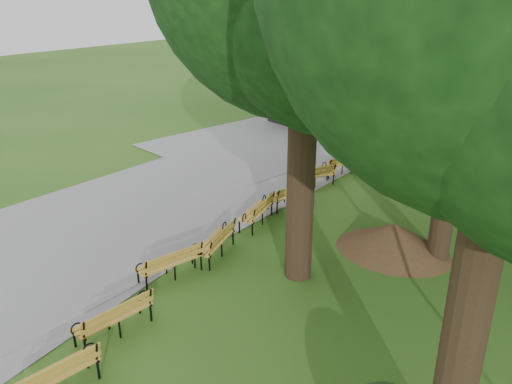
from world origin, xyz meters
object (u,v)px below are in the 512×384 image
Objects in this scene: bench_5 at (289,194)px; bench_3 at (214,242)px; lamp_post at (317,93)px; bench_4 at (256,211)px; bench_2 at (170,262)px; bench_7 at (338,164)px; person at (304,162)px; dirt_mound at (394,237)px; bench_0 at (50,376)px; bench_6 at (312,176)px; kiosk at (306,100)px; bench_1 at (113,316)px.

bench_3 is at bearing 14.45° from bench_5.
lamp_post is 10.40m from bench_4.
bench_5 is (-0.11, 5.87, 0.00)m from bench_2.
bench_7 is at bearing -164.73° from bench_2.
bench_3 is 1.00× the size of bench_7.
person reaches higher than bench_7.
person is 0.86× the size of bench_5.
dirt_mound is at bearing 152.94° from bench_2.
lamp_post is at bearing -157.06° from bench_0.
person is 0.75m from bench_6.
lamp_post is at bearing -36.12° from kiosk.
person reaches higher than bench_0.
person is 0.86× the size of bench_7.
kiosk is 9.97m from bench_6.
lamp_post is 6.76m from bench_6.
dirt_mound is 6.68m from bench_7.
dirt_mound is 4.37m from bench_5.
lamp_post is 11.83m from dirt_mound.
lamp_post reaches higher than bench_7.
kiosk is at bearing -118.85° from bench_6.
lamp_post reaches higher than bench_4.
bench_5 reaches higher than dirt_mound.
dirt_mound is 1.47× the size of bench_1.
bench_2 is at bearing -146.29° from person.
person reaches higher than bench_5.
bench_1 is (4.28, -16.04, -1.92)m from lamp_post.
dirt_mound is at bearing 113.26° from bench_3.
bench_2 and bench_4 have the same top height.
bench_1 is at bearing 16.43° from bench_5.
bench_0 and bench_2 have the same top height.
person is 10.83m from bench_1.
bench_0 is (7.05, -20.62, -0.91)m from kiosk.
lamp_post is 1.73× the size of bench_0.
kiosk is at bearing -140.76° from bench_5.
bench_3 is (5.95, -14.73, -0.91)m from kiosk.
bench_6 is (-4.55, 3.11, 0.01)m from dirt_mound.
person is 1.75m from bench_7.
person reaches higher than dirt_mound.
bench_2 is at bearing 13.32° from bench_7.
bench_6 is (-1.14, 10.37, 0.00)m from bench_1.
bench_3 is at bearing -143.27° from person.
dirt_mound is 1.47× the size of bench_3.
lamp_post is (-2.58, 5.36, 1.54)m from person.
dirt_mound is 1.47× the size of bench_5.
bench_3 and bench_7 have the same top height.
bench_4 and bench_5 have the same top height.
bench_0 is 1.00× the size of bench_5.
bench_2 is 5.88m from bench_5.
bench_0 is at bearing 22.56° from bench_1.
kiosk reaches higher than bench_0.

